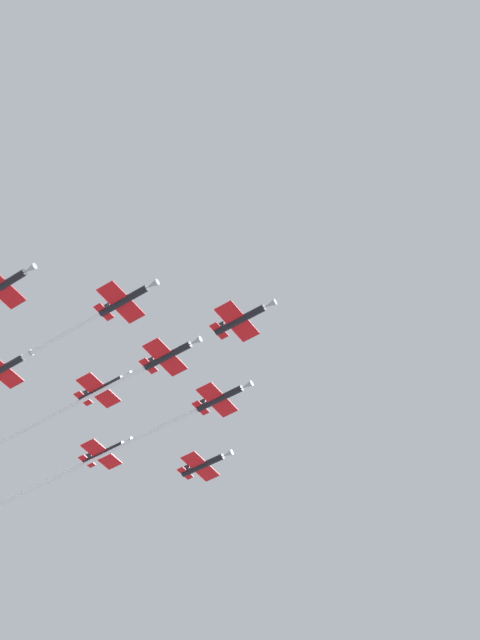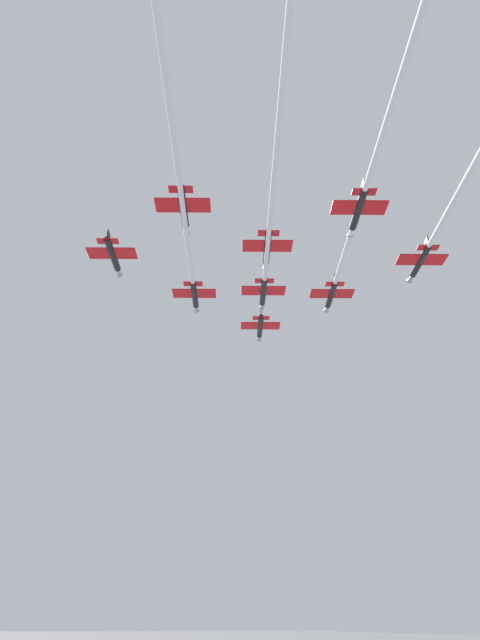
{
  "view_description": "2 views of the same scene",
  "coord_description": "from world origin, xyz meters",
  "px_view_note": "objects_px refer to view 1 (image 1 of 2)",
  "views": [
    {
      "loc": [
        35.72,
        98.08,
        2.7
      ],
      "look_at": [
        -5.54,
        16.14,
        111.71
      ],
      "focal_mm": 47.13,
      "sensor_mm": 36.0,
      "label": 1
    },
    {
      "loc": [
        45.12,
        -85.97,
        56.88
      ],
      "look_at": [
        -14.9,
        23.66,
        118.89
      ],
      "focal_mm": 31.29,
      "sensor_mm": 36.0,
      "label": 2
    }
  ],
  "objects_px": {
    "jet_starboard_outer": "(204,465)",
    "jet_port_trail": "(102,389)",
    "jet_starboard_inner": "(27,355)",
    "jet_port_outer": "(77,403)",
    "jet_starboard_trail": "(37,485)",
    "jet_port_inner": "(112,451)",
    "jet_lead": "(241,319)"
  },
  "relations": [
    {
      "from": "jet_port_outer",
      "to": "jet_port_inner",
      "type": "bearing_deg",
      "value": -166.49
    },
    {
      "from": "jet_lead",
      "to": "jet_starboard_outer",
      "type": "height_order",
      "value": "jet_starboard_outer"
    },
    {
      "from": "jet_port_inner",
      "to": "jet_starboard_trail",
      "type": "distance_m",
      "value": 19.82
    },
    {
      "from": "jet_starboard_trail",
      "to": "jet_starboard_inner",
      "type": "bearing_deg",
      "value": 40.31
    },
    {
      "from": "jet_port_inner",
      "to": "jet_starboard_outer",
      "type": "xyz_separation_m",
      "value": [
        -18.21,
        3.86,
        0.46
      ]
    },
    {
      "from": "jet_port_outer",
      "to": "jet_port_trail",
      "type": "bearing_deg",
      "value": 90.0
    },
    {
      "from": "jet_starboard_inner",
      "to": "jet_port_trail",
      "type": "xyz_separation_m",
      "value": [
        -14.9,
        -2.07,
        0.25
      ]
    },
    {
      "from": "jet_port_outer",
      "to": "jet_starboard_outer",
      "type": "xyz_separation_m",
      "value": [
        -28.82,
        -5.92,
        0.54
      ]
    },
    {
      "from": "jet_port_inner",
      "to": "jet_port_trail",
      "type": "relative_size",
      "value": 5.99
    },
    {
      "from": "jet_port_outer",
      "to": "jet_starboard_inner",
      "type": "bearing_deg",
      "value": 2.5
    },
    {
      "from": "jet_starboard_inner",
      "to": "jet_port_trail",
      "type": "distance_m",
      "value": 15.05
    },
    {
      "from": "jet_port_outer",
      "to": "jet_starboard_trail",
      "type": "xyz_separation_m",
      "value": [
        -0.95,
        -27.08,
        0.5
      ]
    },
    {
      "from": "jet_starboard_outer",
      "to": "jet_port_outer",
      "type": "bearing_deg",
      "value": -17.55
    },
    {
      "from": "jet_port_inner",
      "to": "jet_starboard_trail",
      "type": "relative_size",
      "value": 1.29
    },
    {
      "from": "jet_port_trail",
      "to": "jet_starboard_trail",
      "type": "distance_m",
      "value": 32.44
    },
    {
      "from": "jet_lead",
      "to": "jet_starboard_trail",
      "type": "bearing_deg",
      "value": -103.13
    },
    {
      "from": "jet_port_inner",
      "to": "jet_port_outer",
      "type": "relative_size",
      "value": 1.15
    },
    {
      "from": "jet_lead",
      "to": "jet_port_inner",
      "type": "relative_size",
      "value": 0.17
    },
    {
      "from": "jet_port_outer",
      "to": "jet_starboard_trail",
      "type": "bearing_deg",
      "value": -121.17
    },
    {
      "from": "jet_lead",
      "to": "jet_starboard_inner",
      "type": "height_order",
      "value": "jet_starboard_inner"
    },
    {
      "from": "jet_starboard_outer",
      "to": "jet_port_trail",
      "type": "distance_m",
      "value": 28.19
    },
    {
      "from": "jet_port_inner",
      "to": "jet_starboard_trail",
      "type": "bearing_deg",
      "value": -90.0
    },
    {
      "from": "jet_starboard_inner",
      "to": "jet_port_outer",
      "type": "height_order",
      "value": "jet_starboard_inner"
    },
    {
      "from": "jet_port_inner",
      "to": "jet_starboard_inner",
      "type": "distance_m",
      "value": 28.33
    },
    {
      "from": "jet_port_inner",
      "to": "jet_starboard_outer",
      "type": "bearing_deg",
      "value": 138.89
    },
    {
      "from": "jet_port_inner",
      "to": "jet_port_trail",
      "type": "height_order",
      "value": "jet_port_trail"
    },
    {
      "from": "jet_starboard_inner",
      "to": "jet_port_outer",
      "type": "xyz_separation_m",
      "value": [
        -11.95,
        -7.37,
        -0.15
      ]
    },
    {
      "from": "jet_lead",
      "to": "jet_starboard_trail",
      "type": "relative_size",
      "value": 0.21
    },
    {
      "from": "jet_port_outer",
      "to": "jet_starboard_outer",
      "type": "height_order",
      "value": "jet_starboard_outer"
    },
    {
      "from": "jet_port_inner",
      "to": "jet_starboard_inner",
      "type": "xyz_separation_m",
      "value": [
        22.56,
        17.14,
        0.07
      ]
    },
    {
      "from": "jet_starboard_outer",
      "to": "jet_port_inner",
      "type": "bearing_deg",
      "value": -41.11
    },
    {
      "from": "jet_starboard_trail",
      "to": "jet_port_outer",
      "type": "bearing_deg",
      "value": 58.83
    }
  ]
}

